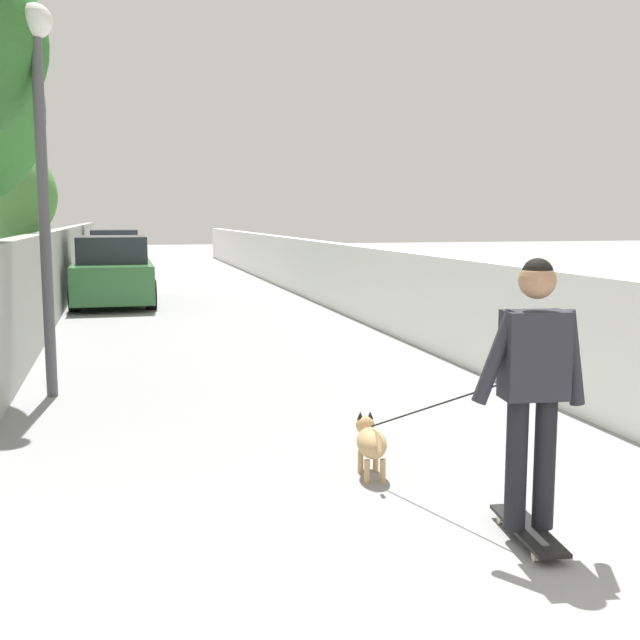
# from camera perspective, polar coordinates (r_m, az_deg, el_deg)

# --- Properties ---
(ground_plane) EXTENTS (80.00, 80.00, 0.00)m
(ground_plane) POSITION_cam_1_polar(r_m,az_deg,el_deg) (16.06, -8.68, 0.48)
(ground_plane) COLOR gray
(wall_left) EXTENTS (48.00, 0.30, 1.70)m
(wall_left) POSITION_cam_1_polar(r_m,az_deg,el_deg) (13.97, -19.92, 2.54)
(wall_left) COLOR #999E93
(wall_left) RESTS_ON ground
(fence_right) EXTENTS (48.00, 0.30, 1.41)m
(fence_right) POSITION_cam_1_polar(r_m,az_deg,el_deg) (14.63, 3.56, 2.63)
(fence_right) COLOR white
(fence_right) RESTS_ON ground
(tree_left_distant) EXTENTS (2.19, 2.19, 3.71)m
(tree_left_distant) POSITION_cam_1_polar(r_m,az_deg,el_deg) (21.02, -21.79, 8.52)
(tree_left_distant) COLOR #473523
(tree_left_distant) RESTS_ON ground
(lamp_post) EXTENTS (0.36, 0.36, 4.19)m
(lamp_post) POSITION_cam_1_polar(r_m,az_deg,el_deg) (8.95, -19.94, 12.95)
(lamp_post) COLOR #4C4C51
(lamp_post) RESTS_ON ground
(skateboard) EXTENTS (0.82, 0.30, 0.08)m
(skateboard) POSITION_cam_1_polar(r_m,az_deg,el_deg) (5.08, 15.09, -14.74)
(skateboard) COLOR black
(skateboard) RESTS_ON ground
(person_skateboarder) EXTENTS (0.26, 0.72, 1.65)m
(person_skateboarder) POSITION_cam_1_polar(r_m,az_deg,el_deg) (4.80, 15.50, -3.77)
(person_skateboarder) COLOR black
(person_skateboarder) RESTS_ON skateboard
(dog) EXTENTS (1.70, 0.71, 1.06)m
(dog) POSITION_cam_1_polar(r_m,az_deg,el_deg) (5.99, 3.80, -8.91)
(dog) COLOR tan
(dog) RESTS_ON ground
(car_near) EXTENTS (3.88, 1.80, 1.54)m
(car_near) POSITION_cam_1_polar(r_m,az_deg,el_deg) (18.10, -15.04, 3.37)
(car_near) COLOR #336B38
(car_near) RESTS_ON ground
(car_far) EXTENTS (4.13, 1.80, 1.54)m
(car_far) POSITION_cam_1_polar(r_m,az_deg,el_deg) (27.05, -14.89, 4.71)
(car_far) COLOR silver
(car_far) RESTS_ON ground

